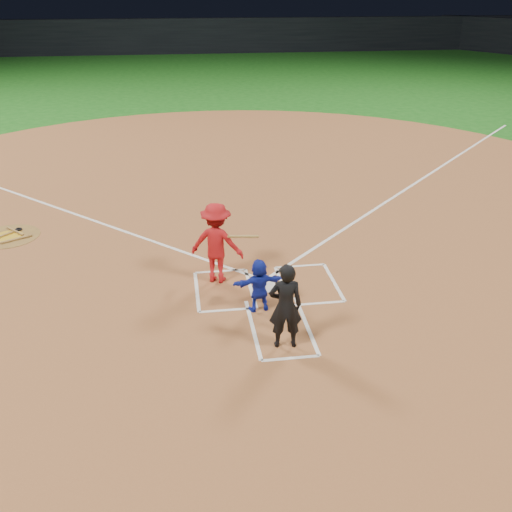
{
  "coord_description": "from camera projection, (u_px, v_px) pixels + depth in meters",
  "views": [
    {
      "loc": [
        -1.88,
        -11.32,
        6.31
      ],
      "look_at": [
        -0.3,
        -0.4,
        1.0
      ],
      "focal_mm": 40.0,
      "sensor_mm": 36.0,
      "label": 1
    }
  ],
  "objects": [
    {
      "name": "ground",
      "position": [
        266.0,
        287.0,
        13.07
      ],
      "size": [
        120.0,
        120.0,
        0.0
      ],
      "primitive_type": "plane",
      "color": "#155515",
      "rests_on": "ground"
    },
    {
      "name": "on_deck_bat_c",
      "position": [
        16.0,
        239.0,
        15.39
      ],
      "size": [
        0.75,
        0.49,
        0.06
      ],
      "primitive_type": "cylinder",
      "rotation": [
        1.57,
        0.0,
        2.12
      ],
      "color": "olive",
      "rests_on": "on_deck_circle"
    },
    {
      "name": "on_deck_bat_a",
      "position": [
        15.0,
        231.0,
        15.86
      ],
      "size": [
        0.61,
        0.67,
        0.06
      ],
      "primitive_type": "cylinder",
      "rotation": [
        1.57,
        0.0,
        0.73
      ],
      "color": "olive",
      "rests_on": "on_deck_circle"
    },
    {
      "name": "batter_at_plate",
      "position": [
        217.0,
        243.0,
        12.94
      ],
      "size": [
        1.68,
        1.08,
        1.9
      ],
      "color": "#B01317",
      "rests_on": "home_plate_dirt"
    },
    {
      "name": "catcher",
      "position": [
        259.0,
        285.0,
        11.9
      ],
      "size": [
        1.12,
        0.49,
        1.17
      ],
      "primitive_type": "imported",
      "rotation": [
        0.0,
        0.0,
        3.28
      ],
      "color": "#1526B0",
      "rests_on": "home_plate_dirt"
    },
    {
      "name": "bat_weight_donut",
      "position": [
        19.0,
        229.0,
        16.0
      ],
      "size": [
        0.19,
        0.19,
        0.05
      ],
      "primitive_type": "torus",
      "color": "black",
      "rests_on": "on_deck_circle"
    },
    {
      "name": "home_plate_dirt",
      "position": [
        237.0,
        198.0,
        18.42
      ],
      "size": [
        28.0,
        28.0,
        0.01
      ],
      "primitive_type": "cylinder",
      "color": "brown",
      "rests_on": "ground"
    },
    {
      "name": "on_deck_logo",
      "position": [
        8.0,
        236.0,
        15.63
      ],
      "size": [
        0.8,
        0.8,
        0.0
      ],
      "primitive_type": "cylinder",
      "color": "gold",
      "rests_on": "on_deck_circle"
    },
    {
      "name": "umpire",
      "position": [
        285.0,
        306.0,
        10.58
      ],
      "size": [
        0.65,
        0.45,
        1.74
      ],
      "primitive_type": "imported",
      "rotation": [
        0.0,
        0.0,
        3.09
      ],
      "color": "black",
      "rests_on": "home_plate_dirt"
    },
    {
      "name": "stadium_wall_far",
      "position": [
        188.0,
        36.0,
        55.18
      ],
      "size": [
        80.0,
        1.2,
        3.2
      ],
      "primitive_type": "cube",
      "color": "black",
      "rests_on": "ground"
    },
    {
      "name": "home_plate",
      "position": [
        266.0,
        286.0,
        13.06
      ],
      "size": [
        0.6,
        0.6,
        0.02
      ],
      "primitive_type": "cylinder",
      "rotation": [
        0.0,
        0.0,
        3.14
      ],
      "color": "silver",
      "rests_on": "home_plate_dirt"
    },
    {
      "name": "chalk_markings",
      "position": [
        239.0,
        206.0,
        17.78
      ],
      "size": [
        28.35,
        17.32,
        0.01
      ],
      "color": "white",
      "rests_on": "home_plate_dirt"
    },
    {
      "name": "on_deck_circle",
      "position": [
        8.0,
        236.0,
        15.63
      ],
      "size": [
        1.7,
        1.7,
        0.01
      ],
      "primitive_type": "cylinder",
      "color": "brown",
      "rests_on": "home_plate_dirt"
    }
  ]
}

